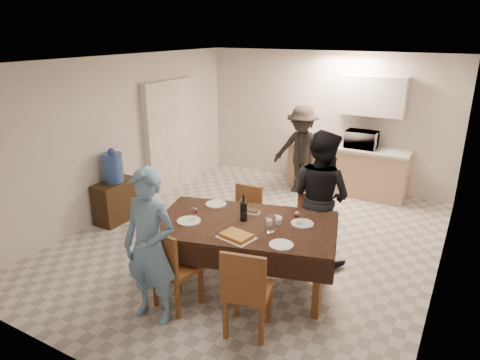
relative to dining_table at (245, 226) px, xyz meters
The scene contains 33 objects.
floor 1.39m from the dining_table, 112.65° to the left, with size 5.00×6.00×0.02m, color beige.
ceiling 2.15m from the dining_table, 112.65° to the left, with size 5.00×6.00×0.02m, color white.
wall_back 4.12m from the dining_table, 96.23° to the left, with size 5.00×0.02×2.60m, color silver.
wall_front 2.05m from the dining_table, 102.88° to the right, with size 5.00×0.02×2.60m, color silver.
wall_left 3.17m from the dining_table, 160.16° to the left, with size 0.02×6.00×2.60m, color silver.
wall_right 2.37m from the dining_table, 27.31° to the left, with size 0.02×6.00×2.60m, color silver.
stub_partition 3.66m from the dining_table, 141.69° to the left, with size 0.15×1.40×2.10m, color white.
kitchen_base_cabinet 3.76m from the dining_table, 87.60° to the left, with size 2.20×0.60×0.86m, color tan.
kitchen_worktop 3.75m from the dining_table, 87.60° to the left, with size 2.24×0.64×0.05m, color #B0AFAB.
upper_cabinet 4.05m from the dining_table, 83.29° to the left, with size 1.20×0.34×0.70m, color silver.
dining_table is the anchor object (origin of this frame).
chair_near_left 0.97m from the dining_table, 118.09° to the right, with size 0.51×0.51×0.53m.
chair_near_right 0.97m from the dining_table, 61.97° to the right, with size 0.55×0.55×0.54m.
chair_far_left 0.83m from the dining_table, 124.15° to the left, with size 0.43×0.43×0.49m.
chair_far_right 0.83m from the dining_table, 55.71° to the left, with size 0.50×0.51×0.51m.
console 2.82m from the dining_table, 167.66° to the left, with size 0.36×0.73×0.67m, color #322210.
water_jug 2.79m from the dining_table, 167.66° to the left, with size 0.31×0.31×0.47m, color #375BA9.
wine_bottle 0.22m from the dining_table, 135.00° to the left, with size 0.08×0.08×0.33m, color black, non-canonical shape.
water_pitcher 0.38m from the dining_table, ahead, with size 0.12×0.12×0.18m, color white.
savoury_tart 0.40m from the dining_table, 75.26° to the right, with size 0.38×0.28×0.05m, color #AE7F33.
salad_bowl 0.36m from the dining_table, 30.96° to the left, with size 0.17×0.17×0.07m, color silver.
mushroom_dish 0.29m from the dining_table, 100.12° to the left, with size 0.18×0.18×0.03m, color silver.
wine_glass_a 0.62m from the dining_table, 155.56° to the right, with size 0.08×0.08×0.18m, color white, non-canonical shape.
wine_glass_b 0.62m from the dining_table, 24.44° to the left, with size 0.08×0.08×0.18m, color white, non-canonical shape.
wine_glass_c 0.38m from the dining_table, 123.69° to the left, with size 0.08×0.08×0.17m, color white, non-canonical shape.
plate_near_left 0.67m from the dining_table, 153.43° to the right, with size 0.28×0.28×0.02m, color silver.
plate_near_right 0.67m from the dining_table, 26.57° to the right, with size 0.26×0.26×0.01m, color silver.
plate_far_left 0.67m from the dining_table, 153.43° to the left, with size 0.27×0.27×0.02m, color silver.
plate_far_right 0.67m from the dining_table, 26.57° to the left, with size 0.26×0.26×0.02m, color silver.
microwave 3.77m from the dining_table, 84.14° to the left, with size 0.56×0.38×0.31m, color silver.
person_near 1.19m from the dining_table, 117.65° to the right, with size 0.62×0.41×1.71m, color #6794B8.
person_far 1.19m from the dining_table, 62.35° to the left, with size 0.87×0.68×1.80m, color black.
person_kitchen 3.35m from the dining_table, 100.40° to the left, with size 1.08×0.62×1.66m, color black.
Camera 1 is at (2.64, -5.08, 2.99)m, focal length 32.00 mm.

